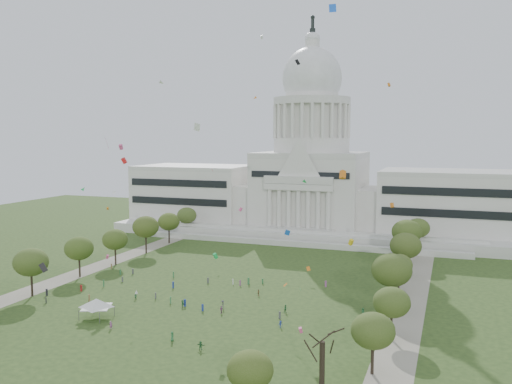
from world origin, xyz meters
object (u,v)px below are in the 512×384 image
(big_bare_tree, at_px, (322,338))
(person_0, at_px, (363,312))
(capitol, at_px, (311,181))
(event_tent, at_px, (96,303))

(big_bare_tree, xyz_separation_m, person_0, (0.60, 39.01, -7.79))
(capitol, distance_m, person_0, 111.67)
(capitol, height_order, person_0, capitol)
(capitol, relative_size, big_bare_tree, 12.50)
(event_tent, bearing_deg, big_bare_tree, -16.45)
(big_bare_tree, bearing_deg, event_tent, 163.55)
(capitol, bearing_deg, event_tent, -98.16)
(big_bare_tree, xyz_separation_m, event_tent, (-55.93, 16.52, -5.07))
(capitol, distance_m, big_bare_tree, 147.23)
(capitol, bearing_deg, big_bare_tree, -74.98)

